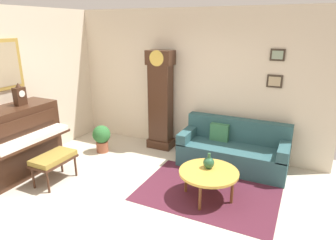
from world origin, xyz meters
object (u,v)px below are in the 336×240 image
Objects in this scene: green_jug at (209,163)px; potted_plant at (102,137)px; piano_bench at (54,159)px; mantel_clock at (20,95)px; grandfather_clock at (161,103)px; piano at (16,142)px; coffee_table at (209,173)px; couch at (233,150)px.

potted_plant is (-2.45, 0.58, -0.20)m from green_jug.
mantel_clock reaches higher than piano_bench.
mantel_clock is (-0.75, 0.14, 0.96)m from piano_bench.
grandfather_clock is 2.57m from mantel_clock.
piano is at bearing -175.17° from piano_bench.
piano_bench reaches higher than coffee_table.
green_jug is (3.13, 0.80, -0.08)m from piano.
grandfather_clock is at bearing 172.58° from couch.
grandfather_clock reaches higher than mantel_clock.
mantel_clock reaches higher than piano.
couch is 1.14m from green_jug.
piano_bench is 2.50m from green_jug.
piano is 2.72m from grandfather_clock.
couch is (1.59, -0.21, -0.65)m from grandfather_clock.
potted_plant is at bearing 166.58° from green_jug.
piano_bench is 0.80× the size of coffee_table.
couch is at bearing 28.00° from mantel_clock.
couch is (3.24, 1.92, -0.29)m from piano.
grandfather_clock reaches higher than piano.
green_jug reaches higher than coffee_table.
coffee_table is at bearing -68.85° from green_jug.
grandfather_clock is 2.03m from green_jug.
green_jug reaches higher than potted_plant.
coffee_table is (-0.07, -1.21, 0.10)m from couch.
mantel_clock is at bearing 169.75° from piano_bench.
grandfather_clock is (0.90, 2.06, 0.56)m from piano_bench.
mantel_clock is at bearing -119.76° from potted_plant.
mantel_clock is at bearing -170.83° from coffee_table.
piano_bench is 3.11m from couch.
piano_bench is 1.23m from mantel_clock.
piano is at bearing -116.18° from potted_plant.
piano is 2.57× the size of potted_plant.
piano_bench is 2.50m from coffee_table.
grandfather_clock reaches higher than couch.
mantel_clock is at bearing -130.57° from grandfather_clock.
couch is at bearing 84.44° from green_jug.
piano_bench is at bearing -143.29° from couch.
piano is at bearing -165.61° from green_jug.
grandfather_clock is at bearing 138.16° from green_jug.
piano reaches higher than green_jug.
piano is 3.78m from couch.
coffee_table is (1.51, -1.42, -0.56)m from grandfather_clock.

